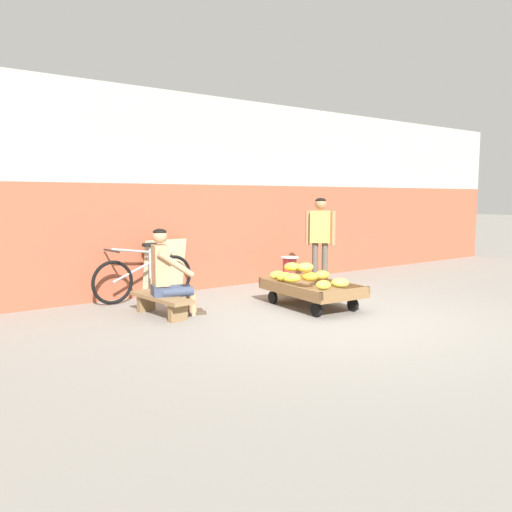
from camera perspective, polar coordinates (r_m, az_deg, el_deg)
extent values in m
plane|color=gray|center=(6.64, 9.62, -7.02)|extent=(80.00, 80.00, 0.00)
cube|color=#A35138|center=(8.92, -4.87, 2.19)|extent=(16.00, 0.30, 1.75)
cube|color=#A8A399|center=(8.95, -4.97, 12.44)|extent=(16.00, 0.30, 1.44)
cube|color=brown|center=(7.31, 6.14, -3.83)|extent=(0.95, 1.50, 0.05)
cube|color=brown|center=(7.06, 3.59, -3.56)|extent=(0.15, 1.44, 0.10)
cube|color=brown|center=(7.55, 8.53, -2.96)|extent=(0.15, 1.44, 0.10)
cube|color=brown|center=(7.85, 2.98, -2.53)|extent=(0.84, 0.11, 0.10)
cube|color=brown|center=(6.77, 9.82, -4.07)|extent=(0.84, 0.11, 0.10)
cylinder|color=black|center=(7.55, 1.86, -4.58)|extent=(0.06, 0.18, 0.18)
cylinder|color=black|center=(7.92, 5.66, -4.09)|extent=(0.06, 0.18, 0.18)
cylinder|color=black|center=(6.76, 6.67, -5.94)|extent=(0.06, 0.18, 0.18)
cylinder|color=black|center=(7.16, 10.62, -5.30)|extent=(0.06, 0.18, 0.18)
ellipsoid|color=yellow|center=(6.85, 9.22, -2.96)|extent=(0.30, 0.27, 0.13)
ellipsoid|color=yellow|center=(7.19, 3.95, -2.45)|extent=(0.30, 0.28, 0.13)
ellipsoid|color=gold|center=(7.30, 3.15, -2.30)|extent=(0.30, 0.28, 0.13)
ellipsoid|color=gold|center=(7.52, 7.30, -2.09)|extent=(0.24, 0.19, 0.13)
ellipsoid|color=gold|center=(7.35, 5.93, -2.28)|extent=(0.30, 0.28, 0.13)
ellipsoid|color=gold|center=(6.66, 7.41, -3.21)|extent=(0.28, 0.23, 0.13)
ellipsoid|color=gold|center=(7.45, 2.38, -2.12)|extent=(0.26, 0.20, 0.13)
ellipsoid|color=gold|center=(7.46, 4.01, -1.21)|extent=(0.30, 0.27, 0.13)
ellipsoid|color=gold|center=(7.44, 4.02, -1.22)|extent=(0.30, 0.29, 0.13)
ellipsoid|color=yellow|center=(7.30, 5.46, -1.25)|extent=(0.28, 0.23, 0.13)
cube|color=olive|center=(6.85, -10.42, -4.52)|extent=(0.40, 1.12, 0.05)
cube|color=olive|center=(7.20, -12.01, -5.11)|extent=(0.25, 0.10, 0.22)
cube|color=olive|center=(6.56, -8.61, -6.18)|extent=(0.25, 0.10, 0.22)
cylinder|color=tan|center=(7.04, -7.32, -5.08)|extent=(0.10, 0.10, 0.27)
cube|color=#4C3D2D|center=(7.08, -6.83, -5.96)|extent=(0.24, 0.15, 0.04)
cylinder|color=#38425B|center=(6.96, -8.94, -3.68)|extent=(0.42, 0.23, 0.13)
cylinder|color=tan|center=(6.87, -6.96, -5.37)|extent=(0.10, 0.10, 0.27)
cube|color=#4C3D2D|center=(6.91, -6.46, -6.27)|extent=(0.24, 0.15, 0.04)
cylinder|color=#38425B|center=(6.79, -8.63, -3.94)|extent=(0.42, 0.23, 0.13)
cube|color=#38425B|center=(6.83, -10.43, -3.73)|extent=(0.29, 0.33, 0.14)
cube|color=tan|center=(6.78, -10.49, -0.99)|extent=(0.26, 0.36, 0.52)
cylinder|color=tan|center=(7.00, -9.50, -0.52)|extent=(0.47, 0.20, 0.36)
cylinder|color=tan|center=(6.62, -8.82, -0.92)|extent=(0.47, 0.20, 0.36)
sphere|color=tan|center=(6.75, -10.55, 2.17)|extent=(0.19, 0.19, 0.19)
ellipsoid|color=black|center=(6.74, -10.56, 2.61)|extent=(0.17, 0.17, 0.09)
cube|color=gold|center=(8.35, 3.71, -3.11)|extent=(0.36, 0.28, 0.30)
cylinder|color=#28282D|center=(8.32, 3.72, -1.99)|extent=(0.20, 0.20, 0.03)
cube|color=#C6384C|center=(8.30, 3.73, -1.07)|extent=(0.16, 0.10, 0.24)
cylinder|color=white|center=(8.26, 3.97, -1.10)|extent=(0.13, 0.01, 0.13)
cylinder|color=#B2B5BA|center=(8.29, 3.73, -0.14)|extent=(0.30, 0.30, 0.01)
torus|color=black|center=(7.73, -15.52, -2.83)|extent=(0.64, 0.10, 0.64)
torus|color=black|center=(8.20, -9.06, -2.14)|extent=(0.64, 0.10, 0.64)
cylinder|color=#9EA0A5|center=(7.92, -12.23, -1.05)|extent=(1.03, 0.11, 0.43)
cylinder|color=#9EA0A5|center=(7.97, -11.60, -0.71)|extent=(0.04, 0.04, 0.48)
cylinder|color=#9EA0A5|center=(7.80, -13.59, 0.57)|extent=(0.62, 0.08, 0.12)
cube|color=black|center=(7.94, -11.65, 1.23)|extent=(0.21, 0.11, 0.05)
cylinder|color=black|center=(7.67, -15.62, 0.56)|extent=(0.06, 0.48, 0.03)
cube|color=#C6B289|center=(8.29, -10.08, -1.23)|extent=(0.70, 0.20, 0.89)
cylinder|color=brown|center=(8.60, 7.57, -1.18)|extent=(0.10, 0.10, 0.80)
cylinder|color=brown|center=(8.61, 6.51, -1.16)|extent=(0.10, 0.10, 0.80)
cube|color=gold|center=(8.54, 7.10, 3.22)|extent=(0.36, 0.37, 0.52)
cylinder|color=#9E704C|center=(8.53, 8.51, 3.06)|extent=(0.07, 0.07, 0.56)
cylinder|color=#9E704C|center=(8.56, 5.70, 3.11)|extent=(0.07, 0.07, 0.56)
sphere|color=#9E704C|center=(8.53, 7.14, 5.74)|extent=(0.19, 0.19, 0.19)
ellipsoid|color=black|center=(8.53, 7.14, 6.09)|extent=(0.17, 0.17, 0.09)
cube|color=silver|center=(8.06, 5.93, -3.69)|extent=(0.18, 0.12, 0.24)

